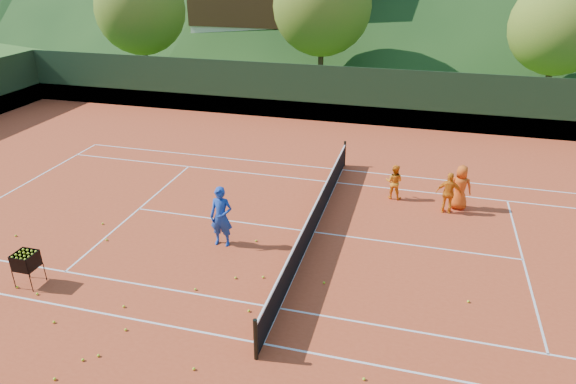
% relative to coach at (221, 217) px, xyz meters
% --- Properties ---
extents(ground, '(400.00, 400.00, 0.00)m').
position_rel_coach_xyz_m(ground, '(2.59, 1.49, -0.99)').
color(ground, '#29531A').
rests_on(ground, ground).
extents(clay_court, '(40.00, 24.00, 0.02)m').
position_rel_coach_xyz_m(clay_court, '(2.59, 1.49, -0.98)').
color(clay_court, '#B43D1D').
rests_on(clay_court, ground).
extents(coach, '(0.73, 0.49, 1.94)m').
position_rel_coach_xyz_m(coach, '(0.00, 0.00, 0.00)').
color(coach, '#1941A7').
rests_on(coach, clay_court).
extents(student_a, '(0.69, 0.57, 1.32)m').
position_rel_coach_xyz_m(student_a, '(4.88, 4.78, -0.31)').
color(student_a, orange).
rests_on(student_a, clay_court).
extents(student_b, '(0.89, 0.40, 1.50)m').
position_rel_coach_xyz_m(student_b, '(6.80, 4.08, -0.22)').
color(student_b, orange).
rests_on(student_b, clay_court).
extents(student_c, '(0.80, 0.53, 1.62)m').
position_rel_coach_xyz_m(student_c, '(7.18, 4.54, -0.16)').
color(student_c, '#E75614').
rests_on(student_c, clay_court).
extents(tennis_ball_0, '(0.07, 0.07, 0.07)m').
position_rel_coach_xyz_m(tennis_ball_0, '(-3.82, -3.77, -0.94)').
color(tennis_ball_0, '#C4F028').
rests_on(tennis_ball_0, clay_court).
extents(tennis_ball_1, '(0.07, 0.07, 0.07)m').
position_rel_coach_xyz_m(tennis_ball_1, '(0.97, 0.41, -0.94)').
color(tennis_ball_1, '#C4F028').
rests_on(tennis_ball_1, clay_court).
extents(tennis_ball_2, '(0.07, 0.07, 0.07)m').
position_rel_coach_xyz_m(tennis_ball_2, '(1.79, -1.44, -0.94)').
color(tennis_ball_2, '#C4F028').
rests_on(tennis_ball_2, clay_court).
extents(tennis_ball_3, '(0.07, 0.07, 0.07)m').
position_rel_coach_xyz_m(tennis_ball_3, '(3.50, -1.26, -0.94)').
color(tennis_ball_3, '#C4F028').
rests_on(tennis_ball_3, clay_court).
extents(tennis_ball_5, '(0.07, 0.07, 0.07)m').
position_rel_coach_xyz_m(tennis_ball_5, '(7.32, -1.10, -0.94)').
color(tennis_ball_5, '#C4F028').
rests_on(tennis_ball_5, clay_court).
extents(tennis_ball_7, '(0.07, 0.07, 0.07)m').
position_rel_coach_xyz_m(tennis_ball_7, '(-4.39, 0.13, -0.94)').
color(tennis_ball_7, '#C4F028').
rests_on(tennis_ball_7, clay_court).
extents(tennis_ball_8, '(0.07, 0.07, 0.07)m').
position_rel_coach_xyz_m(tennis_ball_8, '(-6.63, -1.32, -0.94)').
color(tennis_ball_8, '#C4F028').
rests_on(tennis_ball_8, clay_court).
extents(tennis_ball_9, '(0.07, 0.07, 0.07)m').
position_rel_coach_xyz_m(tennis_ball_9, '(-0.89, -5.37, -0.94)').
color(tennis_ball_9, '#C4F028').
rests_on(tennis_ball_9, clay_court).
extents(tennis_ball_10, '(0.07, 0.07, 0.07)m').
position_rel_coach_xyz_m(tennis_ball_10, '(-4.56, -3.65, -0.94)').
color(tennis_ball_10, '#C4F028').
rests_on(tennis_ball_10, clay_court).
extents(tennis_ball_12, '(0.07, 0.07, 0.07)m').
position_rel_coach_xyz_m(tennis_ball_12, '(-2.63, -4.64, -0.94)').
color(tennis_ball_12, '#C4F028').
rests_on(tennis_ball_12, clay_court).
extents(tennis_ball_13, '(0.07, 0.07, 0.07)m').
position_rel_coach_xyz_m(tennis_ball_13, '(0.18, -2.47, -0.94)').
color(tennis_ball_13, '#C4F028').
rests_on(tennis_ball_13, clay_court).
extents(tennis_ball_14, '(0.07, 0.07, 0.07)m').
position_rel_coach_xyz_m(tennis_ball_14, '(-3.65, -0.78, -0.94)').
color(tennis_ball_14, '#C4F028').
rests_on(tennis_ball_14, clay_court).
extents(tennis_ball_15, '(0.07, 0.07, 0.07)m').
position_rel_coach_xyz_m(tennis_ball_15, '(1.38, -5.19, -0.94)').
color(tennis_ball_15, '#C4F028').
rests_on(tennis_ball_15, clay_court).
extents(tennis_ball_16, '(0.07, 0.07, 0.07)m').
position_rel_coach_xyz_m(tennis_ball_16, '(5.03, -4.50, -0.94)').
color(tennis_ball_16, '#C4F028').
rests_on(tennis_ball_16, clay_court).
extents(tennis_ball_17, '(0.07, 0.07, 0.07)m').
position_rel_coach_xyz_m(tennis_ball_17, '(-1.15, -5.58, -0.94)').
color(tennis_ball_17, '#C4F028').
rests_on(tennis_ball_17, clay_court).
extents(tennis_ball_18, '(0.07, 0.07, 0.07)m').
position_rel_coach_xyz_m(tennis_ball_18, '(-1.38, -6.24, -0.94)').
color(tennis_ball_18, '#C4F028').
rests_on(tennis_ball_18, clay_court).
extents(tennis_ball_21, '(0.07, 0.07, 0.07)m').
position_rel_coach_xyz_m(tennis_ball_21, '(-1.29, -3.64, -0.94)').
color(tennis_ball_21, '#C4F028').
rests_on(tennis_ball_21, clay_court).
extents(tennis_ball_23, '(0.07, 0.07, 0.07)m').
position_rel_coach_xyz_m(tennis_ball_23, '(-0.76, -4.43, -0.94)').
color(tennis_ball_23, '#C4F028').
rests_on(tennis_ball_23, clay_court).
extents(tennis_ball_24, '(0.07, 0.07, 0.07)m').
position_rel_coach_xyz_m(tennis_ball_24, '(1.89, -2.97, -0.94)').
color(tennis_ball_24, '#C4F028').
rests_on(tennis_ball_24, clay_court).
extents(tennis_ball_26, '(0.07, 0.07, 0.07)m').
position_rel_coach_xyz_m(tennis_ball_26, '(1.05, -1.68, -0.94)').
color(tennis_ball_26, '#C4F028').
rests_on(tennis_ball_26, clay_court).
extents(court_lines, '(23.83, 11.03, 0.00)m').
position_rel_coach_xyz_m(court_lines, '(2.59, 1.49, -0.97)').
color(court_lines, white).
rests_on(court_lines, clay_court).
extents(tennis_net, '(0.10, 12.07, 1.10)m').
position_rel_coach_xyz_m(tennis_net, '(2.59, 1.49, -0.47)').
color(tennis_net, black).
rests_on(tennis_net, clay_court).
extents(perimeter_fence, '(40.40, 24.24, 3.00)m').
position_rel_coach_xyz_m(perimeter_fence, '(2.59, 1.49, 0.28)').
color(perimeter_fence, black).
rests_on(perimeter_fence, clay_court).
extents(ball_hopper, '(0.57, 0.57, 1.00)m').
position_rel_coach_xyz_m(ball_hopper, '(-4.31, -3.40, -0.22)').
color(ball_hopper, black).
rests_on(ball_hopper, clay_court).
extents(tree_a, '(6.00, 6.00, 7.88)m').
position_rel_coach_xyz_m(tree_a, '(-13.41, 19.49, 3.88)').
color(tree_a, '#402819').
rests_on(tree_a, ground).
extents(tree_b, '(6.40, 6.40, 8.40)m').
position_rel_coach_xyz_m(tree_b, '(-1.41, 21.49, 4.20)').
color(tree_b, '#3C2618').
rests_on(tree_b, ground).
extents(tree_c, '(5.60, 5.60, 7.35)m').
position_rel_coach_xyz_m(tree_c, '(12.59, 20.49, 3.55)').
color(tree_c, '#412A1A').
rests_on(tree_c, ground).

